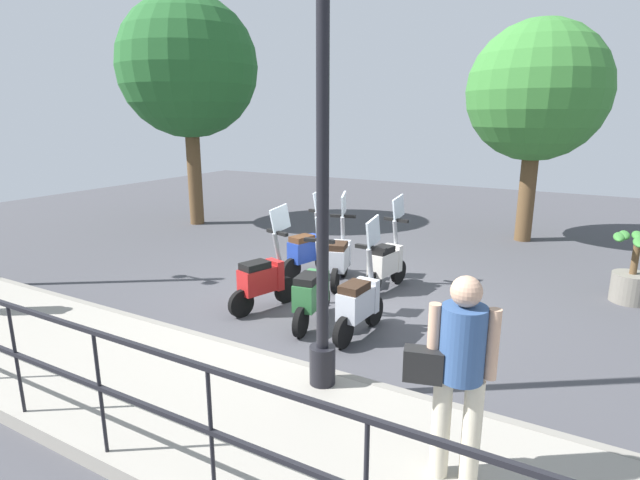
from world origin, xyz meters
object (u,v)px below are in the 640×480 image
scooter_near_2 (263,278)px  scooter_far_2 (308,250)px  tree_large (188,68)px  tree_distant (537,92)px  lamp_post_near (323,181)px  pedestrian_with_bag (458,364)px  scooter_far_0 (386,261)px  scooter_far_1 (340,257)px  scooter_near_0 (360,301)px  potted_palm (633,274)px  scooter_near_1 (312,292)px

scooter_near_2 → scooter_far_2: same height
tree_large → tree_distant: bearing=-73.5°
lamp_post_near → pedestrian_with_bag: size_ratio=2.91×
scooter_far_0 → scooter_near_2: bearing=152.3°
tree_distant → scooter_far_0: tree_distant is taller
scooter_far_0 → scooter_far_1: bearing=108.0°
lamp_post_near → scooter_far_2: lamp_post_near is taller
scooter_far_1 → scooter_near_0: bearing=-162.4°
scooter_far_1 → scooter_far_2: (0.13, 0.71, 0.00)m
tree_large → scooter_near_0: tree_large is taller
potted_palm → scooter_far_2: (-1.34, 4.99, 0.04)m
tree_distant → scooter_near_1: (-6.52, 1.80, -2.80)m
tree_large → tree_distant: size_ratio=1.19×
scooter_far_1 → scooter_near_1: bearing=178.2°
scooter_near_2 → scooter_far_2: (1.70, 0.26, 0.00)m
lamp_post_near → scooter_near_2: lamp_post_near is taller
scooter_far_0 → scooter_near_1: bearing=177.9°
lamp_post_near → pedestrian_with_bag: bearing=-115.3°
potted_palm → scooter_far_0: scooter_far_0 is taller
scooter_near_1 → scooter_far_2: (1.83, 1.16, 0.00)m
pedestrian_with_bag → scooter_near_0: size_ratio=1.03×
lamp_post_near → scooter_far_0: (3.33, 0.66, -1.73)m
tree_large → tree_distant: 8.17m
scooter_near_2 → scooter_near_1: bearing=-81.1°
potted_palm → scooter_near_2: bearing=122.8°
lamp_post_near → scooter_far_1: lamp_post_near is taller
lamp_post_near → scooter_near_0: lamp_post_near is taller
scooter_near_1 → scooter_near_2: same height
lamp_post_near → scooter_far_1: bearing=24.5°
pedestrian_with_bag → tree_large: tree_large is taller
tree_large → potted_palm: tree_large is taller
potted_palm → scooter_near_1: scooter_near_1 is taller
lamp_post_near → tree_distant: (8.02, -0.81, 1.07)m
tree_large → scooter_near_2: size_ratio=3.70×
scooter_near_0 → scooter_near_2: size_ratio=1.00×
lamp_post_near → tree_large: bearing=50.9°
scooter_near_0 → scooter_near_1: size_ratio=1.00×
scooter_near_0 → scooter_far_2: (1.83, 1.87, 0.00)m
scooter_far_0 → potted_palm: bearing=-60.9°
scooter_near_2 → scooter_far_1: size_ratio=1.00×
tree_distant → pedestrian_with_bag: bearing=-175.4°
lamp_post_near → pedestrian_with_bag: 2.01m
tree_distant → scooter_far_0: bearing=162.6°
pedestrian_with_bag → scooter_far_0: pedestrian_with_bag is taller
tree_large → scooter_far_2: tree_large is taller
pedestrian_with_bag → scooter_near_0: pedestrian_with_bag is taller
scooter_near_0 → pedestrian_with_bag: bearing=-137.2°
pedestrian_with_bag → potted_palm: size_ratio=1.50×
scooter_near_2 → scooter_far_1: 1.63m
scooter_near_0 → scooter_far_0: same height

